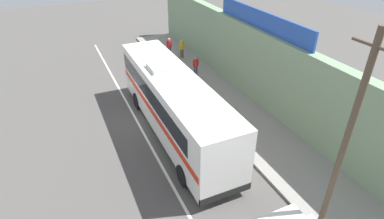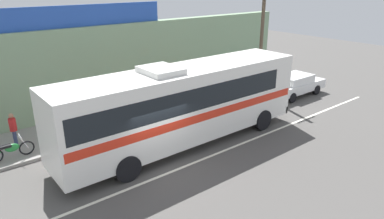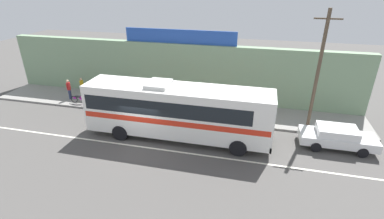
% 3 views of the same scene
% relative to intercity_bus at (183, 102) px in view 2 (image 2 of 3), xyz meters
% --- Properties ---
extents(ground_plane, '(70.00, 70.00, 0.00)m').
position_rel_intercity_bus_xyz_m(ground_plane, '(-2.00, -0.87, -2.07)').
color(ground_plane, '#4F4C49').
extents(sidewalk_slab, '(30.00, 3.60, 0.14)m').
position_rel_intercity_bus_xyz_m(sidewalk_slab, '(-2.00, 4.33, -2.00)').
color(sidewalk_slab, gray).
rests_on(sidewalk_slab, ground_plane).
extents(storefront_facade, '(30.00, 0.70, 4.80)m').
position_rel_intercity_bus_xyz_m(storefront_facade, '(-2.00, 6.48, 0.33)').
color(storefront_facade, gray).
rests_on(storefront_facade, ground_plane).
extents(storefront_billboard, '(9.17, 0.12, 1.10)m').
position_rel_intercity_bus_xyz_m(storefront_billboard, '(-1.56, 6.48, 3.28)').
color(storefront_billboard, '#234CAD').
rests_on(storefront_billboard, storefront_facade).
extents(road_center_stripe, '(30.00, 0.14, 0.01)m').
position_rel_intercity_bus_xyz_m(road_center_stripe, '(-2.00, -1.67, -2.06)').
color(road_center_stripe, silver).
rests_on(road_center_stripe, ground_plane).
extents(intercity_bus, '(11.90, 2.60, 3.78)m').
position_rel_intercity_bus_xyz_m(intercity_bus, '(0.00, 0.00, 0.00)').
color(intercity_bus, white).
rests_on(intercity_bus, ground_plane).
extents(parked_car, '(4.47, 1.83, 1.37)m').
position_rel_intercity_bus_xyz_m(parked_car, '(9.98, 1.20, -1.33)').
color(parked_car, silver).
rests_on(parked_car, ground_plane).
extents(utility_pole, '(1.60, 0.22, 7.95)m').
position_rel_intercity_bus_xyz_m(utility_pole, '(8.50, 2.95, 2.18)').
color(utility_pole, brown).
rests_on(utility_pole, sidewalk_slab).
extents(motorcycle_green, '(1.83, 0.56, 0.94)m').
position_rel_intercity_bus_xyz_m(motorcycle_green, '(-6.56, 3.11, -1.50)').
color(motorcycle_green, black).
rests_on(motorcycle_green, sidewalk_slab).
extents(pedestrian_far_left, '(0.30, 0.48, 1.57)m').
position_rel_intercity_bus_xyz_m(pedestrian_far_left, '(-6.10, 4.24, -1.02)').
color(pedestrian_far_left, navy).
rests_on(pedestrian_far_left, sidewalk_slab).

